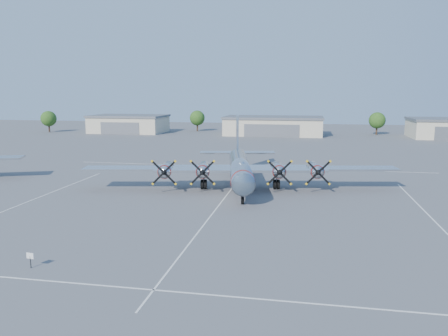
% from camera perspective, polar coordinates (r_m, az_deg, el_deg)
% --- Properties ---
extents(ground, '(260.00, 260.00, 0.00)m').
position_cam_1_polar(ground, '(49.38, -0.56, -4.76)').
color(ground, '#515154').
rests_on(ground, ground).
extents(parking_lines, '(60.00, 50.08, 0.01)m').
position_cam_1_polar(parking_lines, '(47.73, -0.97, -5.27)').
color(parking_lines, silver).
rests_on(parking_lines, ground).
extents(hangar_west, '(22.60, 14.60, 5.40)m').
position_cam_1_polar(hangar_west, '(140.12, -12.31, 5.68)').
color(hangar_west, beige).
rests_on(hangar_west, ground).
extents(hangar_center, '(28.60, 14.60, 5.40)m').
position_cam_1_polar(hangar_center, '(129.54, 6.46, 5.52)').
color(hangar_center, beige).
rests_on(hangar_center, ground).
extents(tree_far_west, '(4.80, 4.80, 6.64)m').
position_cam_1_polar(tree_far_west, '(148.11, -21.94, 6.00)').
color(tree_far_west, '#382619').
rests_on(tree_far_west, ground).
extents(tree_west, '(4.80, 4.80, 6.64)m').
position_cam_1_polar(tree_west, '(141.33, -3.51, 6.53)').
color(tree_west, '#382619').
rests_on(tree_west, ground).
extents(tree_east, '(4.80, 4.80, 6.64)m').
position_cam_1_polar(tree_east, '(136.72, 19.37, 5.88)').
color(tree_east, '#382619').
rests_on(tree_east, ground).
extents(main_bomber_b29, '(44.58, 34.38, 8.90)m').
position_cam_1_polar(main_bomber_b29, '(58.66, 2.05, -2.40)').
color(main_bomber_b29, silver).
rests_on(main_bomber_b29, ground).
extents(info_placard, '(0.60, 0.11, 1.15)m').
position_cam_1_polar(info_placard, '(34.80, -23.99, -10.62)').
color(info_placard, black).
rests_on(info_placard, ground).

